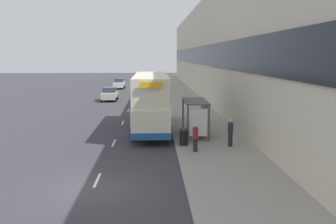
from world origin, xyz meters
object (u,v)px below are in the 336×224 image
Objects in this scene: double_decker_bus_near at (151,101)px; car_0 at (110,94)px; car_1 at (119,84)px; car_2 at (150,84)px; pedestrian_1 at (195,137)px; pedestrian_at_shelter at (230,132)px; litter_bin at (184,137)px; bus_shelter at (198,112)px.

double_decker_bus_near reaches higher than car_0.
double_decker_bus_near is 37.57m from car_1.
car_2 is (-0.41, 35.15, -1.40)m from double_decker_bus_near.
pedestrian_1 reaches higher than car_0.
pedestrian_1 is at bearing 106.86° from car_0.
litter_bin is (-2.87, 0.41, -0.35)m from pedestrian_at_shelter.
bus_shelter is 4.43m from double_decker_bus_near.
car_0 is 3.66× the size of litter_bin.
pedestrian_at_shelter is (4.94, -6.03, -1.27)m from double_decker_bus_near.
car_1 is 44.44m from pedestrian_at_shelter.
double_decker_bus_near is at bearing 105.68° from car_0.
double_decker_bus_near is 7.90m from pedestrian_at_shelter.
car_0 is 17.83m from car_1.
car_2 is (-3.71, 38.08, -0.99)m from bus_shelter.
car_1 is 2.74× the size of pedestrian_1.
bus_shelter is 0.36× the size of double_decker_bus_near.
pedestrian_at_shelter is at bearing 103.97° from car_1.
litter_bin is (7.86, -42.72, -0.22)m from car_1.
pedestrian_1 is 1.57× the size of litter_bin.
pedestrian_at_shelter reaches higher than car_1.
double_decker_bus_near is at bearing 129.35° from pedestrian_at_shelter.
car_1 is 43.43m from litter_bin.
pedestrian_1 is at bearing -153.01° from pedestrian_at_shelter.
bus_shelter is at bearing 65.61° from litter_bin.
car_1 reaches higher than car_0.
car_0 is 27.67m from pedestrian_1.
double_decker_bus_near is 6.69× the size of pedestrian_at_shelter.
car_1 is 5.71m from car_2.
pedestrian_1 is (-0.68, -4.29, -0.89)m from bus_shelter.
car_2 is (5.37, -1.94, 0.01)m from car_1.
car_1 reaches higher than litter_bin.
car_2 is (5.00, 15.88, 0.04)m from car_0.
bus_shelter is 0.97× the size of car_2.
litter_bin is at bearing 106.73° from car_0.
bus_shelter is 2.44× the size of pedestrian_at_shelter.
pedestrian_at_shelter is 1.64× the size of litter_bin.
car_1 is (-9.08, 40.02, -0.99)m from bus_shelter.
double_decker_bus_near reaches higher than pedestrian_1.
double_decker_bus_near is 6.97× the size of pedestrian_1.
car_2 reaches higher than litter_bin.
car_0 is at bearing 91.21° from car_1.
bus_shelter is 23.87m from car_0.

